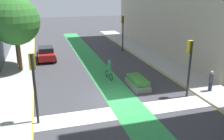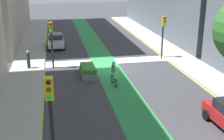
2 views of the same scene
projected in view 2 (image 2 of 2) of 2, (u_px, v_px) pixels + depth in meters
name	position (u px, v px, depth m)	size (l,w,h in m)	color
ground_plane	(111.00, 67.00, 27.30)	(120.00, 120.00, 0.00)	#38383D
bike_lane_paint	(107.00, 68.00, 27.24)	(2.40, 60.00, 0.01)	#2D8C47
crosswalk_band	(107.00, 61.00, 29.15)	(12.00, 1.80, 0.01)	silver
sidewalk_left	(187.00, 62.00, 28.66)	(3.00, 60.00, 0.15)	#9E9E99
curb_stripe_left	(172.00, 64.00, 28.41)	(0.16, 60.00, 0.01)	yellow
sidewalk_right	(27.00, 72.00, 25.88)	(3.00, 60.00, 0.15)	#9E9E99
curb_stripe_right	(44.00, 72.00, 26.18)	(0.16, 60.00, 0.01)	yellow
traffic_signal_near_right	(51.00, 36.00, 26.21)	(0.35, 0.52, 4.24)	black
traffic_signal_near_left	(163.00, 29.00, 29.04)	(0.35, 0.52, 4.31)	black
traffic_signal_far_right	(50.00, 108.00, 11.92)	(0.35, 0.52, 4.56)	black
car_silver_right_near	(56.00, 40.00, 34.39)	(2.03, 4.21, 1.57)	#B2B7BF
cyclist_in_lane	(114.00, 73.00, 22.84)	(0.32, 1.73, 1.86)	black
pedestrian_sidewalk_right_a	(28.00, 59.00, 26.40)	(0.34, 0.34, 1.63)	#262638
median_planter	(88.00, 71.00, 25.09)	(1.25, 2.83, 0.85)	slate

